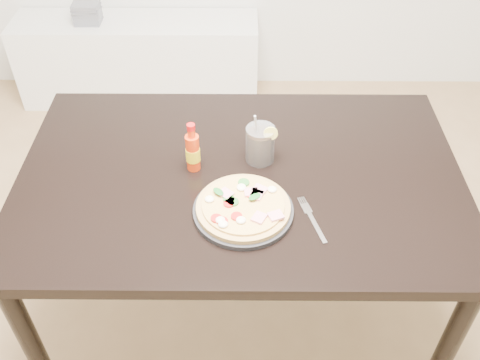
{
  "coord_description": "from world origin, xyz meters",
  "views": [
    {
      "loc": [
        -0.18,
        -0.76,
        1.87
      ],
      "look_at": [
        -0.19,
        0.38,
        0.83
      ],
      "focal_mm": 40.0,
      "sensor_mm": 36.0,
      "label": 1
    }
  ],
  "objects_px": {
    "plate": "(243,211)",
    "cola_cup": "(260,145)",
    "hot_sauce_bottle": "(193,151)",
    "fork": "(311,218)",
    "dining_table": "(240,192)",
    "pizza": "(243,206)",
    "media_console": "(140,60)"
  },
  "relations": [
    {
      "from": "hot_sauce_bottle",
      "to": "cola_cup",
      "type": "bearing_deg",
      "value": 12.47
    },
    {
      "from": "dining_table",
      "to": "pizza",
      "type": "distance_m",
      "value": 0.21
    },
    {
      "from": "pizza",
      "to": "fork",
      "type": "distance_m",
      "value": 0.2
    },
    {
      "from": "plate",
      "to": "dining_table",
      "type": "bearing_deg",
      "value": 93.18
    },
    {
      "from": "cola_cup",
      "to": "fork",
      "type": "relative_size",
      "value": 0.99
    },
    {
      "from": "dining_table",
      "to": "media_console",
      "type": "xyz_separation_m",
      "value": [
        -0.61,
        1.57,
        -0.42
      ]
    },
    {
      "from": "hot_sauce_bottle",
      "to": "fork",
      "type": "bearing_deg",
      "value": -31.91
    },
    {
      "from": "dining_table",
      "to": "plate",
      "type": "relative_size",
      "value": 4.79
    },
    {
      "from": "fork",
      "to": "hot_sauce_bottle",
      "type": "bearing_deg",
      "value": 131.24
    },
    {
      "from": "pizza",
      "to": "dining_table",
      "type": "bearing_deg",
      "value": 92.87
    },
    {
      "from": "dining_table",
      "to": "hot_sauce_bottle",
      "type": "bearing_deg",
      "value": 170.86
    },
    {
      "from": "dining_table",
      "to": "pizza",
      "type": "relative_size",
      "value": 5.13
    },
    {
      "from": "hot_sauce_bottle",
      "to": "fork",
      "type": "relative_size",
      "value": 0.92
    },
    {
      "from": "plate",
      "to": "cola_cup",
      "type": "distance_m",
      "value": 0.25
    },
    {
      "from": "hot_sauce_bottle",
      "to": "pizza",
      "type": "bearing_deg",
      "value": -51.6
    },
    {
      "from": "cola_cup",
      "to": "plate",
      "type": "bearing_deg",
      "value": -102.34
    },
    {
      "from": "plate",
      "to": "media_console",
      "type": "relative_size",
      "value": 0.21
    },
    {
      "from": "hot_sauce_bottle",
      "to": "fork",
      "type": "height_order",
      "value": "hot_sauce_bottle"
    },
    {
      "from": "dining_table",
      "to": "pizza",
      "type": "height_order",
      "value": "pizza"
    },
    {
      "from": "media_console",
      "to": "cola_cup",
      "type": "bearing_deg",
      "value": -65.8
    },
    {
      "from": "cola_cup",
      "to": "hot_sauce_bottle",
      "type": "bearing_deg",
      "value": -167.53
    },
    {
      "from": "plate",
      "to": "hot_sauce_bottle",
      "type": "height_order",
      "value": "hot_sauce_bottle"
    },
    {
      "from": "media_console",
      "to": "pizza",
      "type": "bearing_deg",
      "value": -70.43
    },
    {
      "from": "hot_sauce_bottle",
      "to": "fork",
      "type": "distance_m",
      "value": 0.42
    },
    {
      "from": "pizza",
      "to": "media_console",
      "type": "relative_size",
      "value": 0.19
    },
    {
      "from": "media_console",
      "to": "fork",
      "type": "bearing_deg",
      "value": -65.18
    },
    {
      "from": "cola_cup",
      "to": "fork",
      "type": "height_order",
      "value": "cola_cup"
    },
    {
      "from": "hot_sauce_bottle",
      "to": "dining_table",
      "type": "bearing_deg",
      "value": -9.14
    },
    {
      "from": "hot_sauce_bottle",
      "to": "cola_cup",
      "type": "relative_size",
      "value": 0.94
    },
    {
      "from": "dining_table",
      "to": "plate",
      "type": "xyz_separation_m",
      "value": [
        0.01,
        -0.17,
        0.09
      ]
    },
    {
      "from": "dining_table",
      "to": "media_console",
      "type": "bearing_deg",
      "value": 111.26
    },
    {
      "from": "plate",
      "to": "pizza",
      "type": "distance_m",
      "value": 0.02
    }
  ]
}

